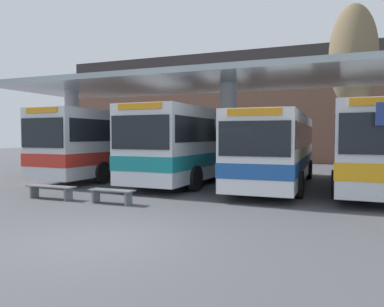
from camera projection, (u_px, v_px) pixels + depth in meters
ground_plane at (97, 241)px, 7.88m from camera, size 100.00×100.00×0.00m
townhouse_backdrop at (279, 96)px, 30.48m from camera, size 40.00×0.58×9.36m
station_canopy at (228, 90)px, 16.80m from camera, size 22.38×6.79×4.82m
transit_bus_left_bay at (127, 141)px, 21.12m from camera, size 3.08×12.57×3.41m
transit_bus_center_bay at (197, 142)px, 18.37m from camera, size 3.07×10.91×3.41m
transit_bus_right_bay at (277, 147)px, 16.63m from camera, size 2.89×10.82×3.09m
transit_bus_far_right_bay at (368, 144)px, 15.93m from camera, size 2.76×11.87×3.32m
waiting_bench_mid_platform at (112, 193)px, 12.13m from camera, size 1.56×0.44×0.46m
waiting_bench_far_platform at (51, 189)px, 13.06m from camera, size 1.88×0.44×0.46m
poplar_tree_behind_left at (353, 56)px, 21.51m from camera, size 2.69×2.69×9.77m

